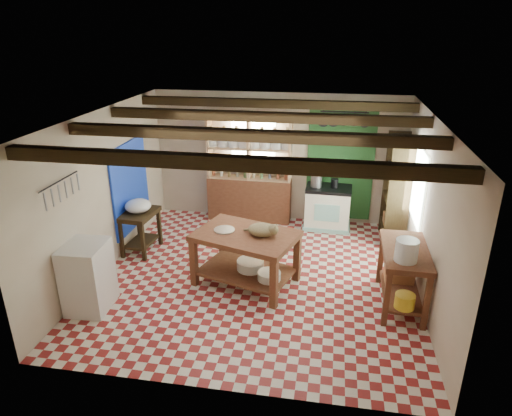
% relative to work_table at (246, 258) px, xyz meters
% --- Properties ---
extents(floor, '(5.00, 5.00, 0.02)m').
position_rel_work_table_xyz_m(floor, '(0.14, 0.19, -0.44)').
color(floor, maroon).
rests_on(floor, ground).
extents(ceiling, '(5.00, 5.00, 0.02)m').
position_rel_work_table_xyz_m(ceiling, '(0.14, 0.19, 2.17)').
color(ceiling, '#49484D').
rests_on(ceiling, wall_back).
extents(wall_back, '(5.00, 0.04, 2.60)m').
position_rel_work_table_xyz_m(wall_back, '(0.14, 2.69, 0.87)').
color(wall_back, beige).
rests_on(wall_back, floor).
extents(wall_front, '(5.00, 0.04, 2.60)m').
position_rel_work_table_xyz_m(wall_front, '(0.14, -2.31, 0.87)').
color(wall_front, beige).
rests_on(wall_front, floor).
extents(wall_left, '(0.04, 5.00, 2.60)m').
position_rel_work_table_xyz_m(wall_left, '(-2.36, 0.19, 0.87)').
color(wall_left, beige).
rests_on(wall_left, floor).
extents(wall_right, '(0.04, 5.00, 2.60)m').
position_rel_work_table_xyz_m(wall_right, '(2.64, 0.19, 0.87)').
color(wall_right, beige).
rests_on(wall_right, floor).
extents(ceiling_beams, '(5.00, 3.80, 0.15)m').
position_rel_work_table_xyz_m(ceiling_beams, '(0.14, 0.19, 2.05)').
color(ceiling_beams, '#302210').
rests_on(ceiling_beams, ceiling).
extents(blue_wall_patch, '(0.04, 1.40, 1.60)m').
position_rel_work_table_xyz_m(blue_wall_patch, '(-2.33, 1.09, 0.67)').
color(blue_wall_patch, blue).
rests_on(blue_wall_patch, wall_left).
extents(green_wall_patch, '(1.30, 0.04, 2.30)m').
position_rel_work_table_xyz_m(green_wall_patch, '(1.39, 2.66, 0.82)').
color(green_wall_patch, '#215323').
rests_on(green_wall_patch, wall_back).
extents(window_back, '(0.90, 0.02, 0.80)m').
position_rel_work_table_xyz_m(window_back, '(-0.36, 2.67, 1.27)').
color(window_back, silver).
rests_on(window_back, wall_back).
extents(window_right, '(0.02, 1.30, 1.20)m').
position_rel_work_table_xyz_m(window_right, '(2.62, 1.19, 0.97)').
color(window_right, silver).
rests_on(window_right, wall_right).
extents(utensil_rail, '(0.06, 0.90, 0.28)m').
position_rel_work_table_xyz_m(utensil_rail, '(-2.30, -1.01, 1.35)').
color(utensil_rail, black).
rests_on(utensil_rail, wall_left).
extents(pot_rack, '(0.86, 0.12, 0.36)m').
position_rel_work_table_xyz_m(pot_rack, '(1.39, 2.24, 1.75)').
color(pot_rack, black).
rests_on(pot_rack, ceiling).
extents(shelving_unit, '(1.70, 0.34, 2.20)m').
position_rel_work_table_xyz_m(shelving_unit, '(-0.41, 2.50, 0.67)').
color(shelving_unit, tan).
rests_on(shelving_unit, floor).
extents(tall_rack, '(0.40, 0.86, 2.00)m').
position_rel_work_table_xyz_m(tall_rack, '(2.42, 1.99, 0.57)').
color(tall_rack, '#302210').
rests_on(tall_rack, floor).
extents(work_table, '(1.74, 1.41, 0.85)m').
position_rel_work_table_xyz_m(work_table, '(0.00, 0.00, 0.00)').
color(work_table, brown).
rests_on(work_table, floor).
extents(stove, '(0.90, 0.62, 0.86)m').
position_rel_work_table_xyz_m(stove, '(1.20, 2.34, 0.00)').
color(stove, white).
rests_on(stove, floor).
extents(prep_table, '(0.57, 0.79, 0.76)m').
position_rel_work_table_xyz_m(prep_table, '(-2.06, 0.75, -0.05)').
color(prep_table, '#302210').
rests_on(prep_table, floor).
extents(white_cabinet, '(0.59, 0.70, 1.00)m').
position_rel_work_table_xyz_m(white_cabinet, '(-2.08, -1.04, 0.07)').
color(white_cabinet, silver).
rests_on(white_cabinet, floor).
extents(right_counter, '(0.64, 1.26, 0.90)m').
position_rel_work_table_xyz_m(right_counter, '(2.32, -0.21, 0.02)').
color(right_counter, brown).
rests_on(right_counter, floor).
extents(cat, '(0.46, 0.37, 0.19)m').
position_rel_work_table_xyz_m(cat, '(0.25, -0.03, 0.52)').
color(cat, '#958257').
rests_on(cat, work_table).
extents(steel_tray, '(0.40, 0.40, 0.02)m').
position_rel_work_table_xyz_m(steel_tray, '(-0.35, 0.06, 0.44)').
color(steel_tray, '#929399').
rests_on(steel_tray, work_table).
extents(basin_large, '(0.54, 0.54, 0.15)m').
position_rel_work_table_xyz_m(basin_large, '(0.06, 0.03, -0.13)').
color(basin_large, silver).
rests_on(basin_large, work_table).
extents(basin_small, '(0.44, 0.44, 0.12)m').
position_rel_work_table_xyz_m(basin_small, '(0.40, -0.23, -0.14)').
color(basin_small, silver).
rests_on(basin_small, work_table).
extents(kettle_left, '(0.23, 0.23, 0.26)m').
position_rel_work_table_xyz_m(kettle_left, '(0.95, 2.35, 0.56)').
color(kettle_left, '#929399').
rests_on(kettle_left, stove).
extents(kettle_right, '(0.15, 0.15, 0.18)m').
position_rel_work_table_xyz_m(kettle_right, '(1.30, 2.33, 0.52)').
color(kettle_right, black).
rests_on(kettle_right, stove).
extents(enamel_bowl, '(0.49, 0.49, 0.23)m').
position_rel_work_table_xyz_m(enamel_bowl, '(-2.06, 0.75, 0.45)').
color(enamel_bowl, silver).
rests_on(enamel_bowl, prep_table).
extents(white_bucket, '(0.31, 0.31, 0.30)m').
position_rel_work_table_xyz_m(white_bucket, '(2.27, -0.56, 0.62)').
color(white_bucket, silver).
rests_on(white_bucket, right_counter).
extents(wicker_basket, '(0.42, 0.34, 0.29)m').
position_rel_work_table_xyz_m(wicker_basket, '(2.33, 0.09, -0.04)').
color(wicker_basket, '#AB6F45').
rests_on(wicker_basket, right_counter).
extents(yellow_tub, '(0.27, 0.27, 0.20)m').
position_rel_work_table_xyz_m(yellow_tub, '(2.32, -0.66, -0.09)').
color(yellow_tub, yellow).
rests_on(yellow_tub, right_counter).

